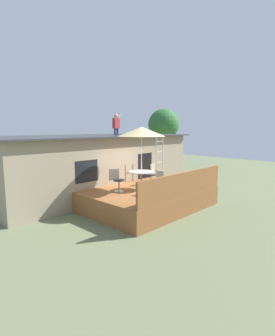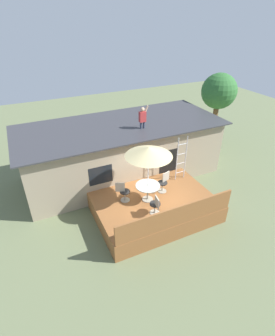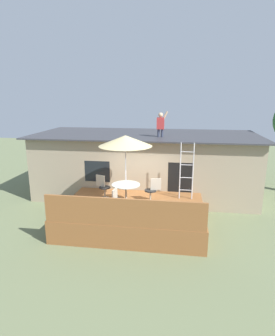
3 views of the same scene
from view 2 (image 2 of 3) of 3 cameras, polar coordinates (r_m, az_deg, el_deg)
ground_plane at (r=12.02m, az=3.33°, el=-9.56°), size 40.00×40.00×0.00m
house at (r=13.91m, az=-3.46°, el=3.91°), size 10.50×4.50×2.93m
deck at (r=11.76m, az=3.39°, el=-8.09°), size 5.10×3.85×0.80m
deck_railing at (r=10.01m, az=8.67°, el=-10.39°), size 5.00×0.08×0.90m
patio_table at (r=11.06m, az=2.26°, el=-4.51°), size 1.04×1.04×0.74m
patio_umbrella at (r=10.13m, az=2.46°, el=3.61°), size 1.90×1.90×2.54m
step_ladder at (r=12.37m, az=9.58°, el=2.05°), size 0.52×0.04×2.20m
person_figure at (r=12.60m, az=1.14°, el=11.26°), size 0.47×0.20×1.11m
patio_chair_left at (r=11.10m, az=-3.15°, el=-5.20°), size 0.60×0.44×0.92m
patio_chair_right at (r=11.72m, az=5.75°, el=-3.12°), size 0.61×0.44×0.92m
patio_chair_near at (r=10.41m, az=4.00°, el=-8.11°), size 0.44×0.62×0.92m
backyard_tree at (r=17.72m, az=17.41°, el=15.58°), size 2.20×2.20×4.64m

